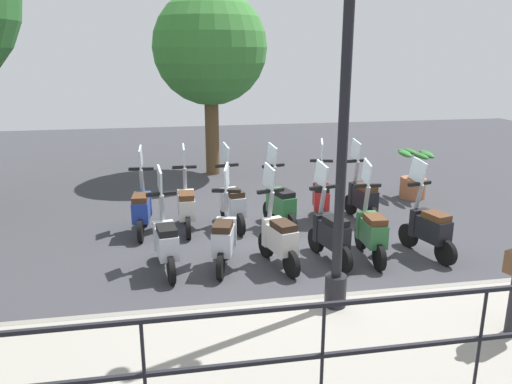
{
  "coord_description": "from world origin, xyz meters",
  "views": [
    {
      "loc": [
        -7.67,
        1.91,
        3.18
      ],
      "look_at": [
        0.2,
        0.5,
        0.9
      ],
      "focal_mm": 35.0,
      "sensor_mm": 36.0,
      "label": 1
    }
  ],
  "objects_px": {
    "scooter_far_4": "(186,206)",
    "scooter_far_5": "(142,208)",
    "scooter_far_1": "(321,197)",
    "potted_palm": "(413,178)",
    "lamp_post_near": "(342,146)",
    "scooter_near_0": "(428,227)",
    "scooter_far_3": "(232,203)",
    "scooter_near_2": "(330,232)",
    "scooter_near_3": "(279,237)",
    "scooter_far_0": "(362,197)",
    "scooter_far_2": "(280,203)",
    "scooter_near_4": "(224,237)",
    "scooter_near_1": "(371,230)",
    "scooter_near_5": "(166,241)",
    "tree_distant": "(210,48)"
  },
  "relations": [
    {
      "from": "scooter_near_3",
      "to": "scooter_far_1",
      "type": "bearing_deg",
      "value": -48.63
    },
    {
      "from": "scooter_far_4",
      "to": "scooter_far_5",
      "type": "relative_size",
      "value": 1.0
    },
    {
      "from": "scooter_near_0",
      "to": "scooter_near_2",
      "type": "relative_size",
      "value": 1.0
    },
    {
      "from": "potted_palm",
      "to": "scooter_far_4",
      "type": "height_order",
      "value": "scooter_far_4"
    },
    {
      "from": "potted_palm",
      "to": "scooter_near_3",
      "type": "distance_m",
      "value": 4.86
    },
    {
      "from": "scooter_far_3",
      "to": "scooter_far_4",
      "type": "bearing_deg",
      "value": 79.08
    },
    {
      "from": "potted_palm",
      "to": "scooter_near_3",
      "type": "xyz_separation_m",
      "value": [
        -3.08,
        3.76,
        0.04
      ]
    },
    {
      "from": "potted_palm",
      "to": "scooter_far_3",
      "type": "xyz_separation_m",
      "value": [
        -1.25,
        4.22,
        0.04
      ]
    },
    {
      "from": "scooter_far_2",
      "to": "scooter_far_3",
      "type": "xyz_separation_m",
      "value": [
        0.17,
        0.86,
        0.0
      ]
    },
    {
      "from": "scooter_near_0",
      "to": "scooter_near_4",
      "type": "relative_size",
      "value": 1.0
    },
    {
      "from": "potted_palm",
      "to": "scooter_near_0",
      "type": "height_order",
      "value": "scooter_near_0"
    },
    {
      "from": "lamp_post_near",
      "to": "scooter_far_0",
      "type": "xyz_separation_m",
      "value": [
        3.34,
        -1.67,
        -1.66
      ]
    },
    {
      "from": "tree_distant",
      "to": "potted_palm",
      "type": "distance_m",
      "value": 5.86
    },
    {
      "from": "scooter_near_4",
      "to": "scooter_far_1",
      "type": "bearing_deg",
      "value": -34.11
    },
    {
      "from": "lamp_post_near",
      "to": "potted_palm",
      "type": "xyz_separation_m",
      "value": [
        4.64,
        -3.39,
        -1.7
      ]
    },
    {
      "from": "scooter_far_2",
      "to": "scooter_far_5",
      "type": "distance_m",
      "value": 2.48
    },
    {
      "from": "scooter_near_1",
      "to": "scooter_near_5",
      "type": "bearing_deg",
      "value": 90.62
    },
    {
      "from": "scooter_far_3",
      "to": "scooter_far_1",
      "type": "bearing_deg",
      "value": -98.69
    },
    {
      "from": "scooter_far_4",
      "to": "scooter_far_0",
      "type": "bearing_deg",
      "value": -90.91
    },
    {
      "from": "scooter_far_4",
      "to": "scooter_far_5",
      "type": "xyz_separation_m",
      "value": [
        -0.0,
        0.79,
        0.0
      ]
    },
    {
      "from": "potted_palm",
      "to": "scooter_near_1",
      "type": "bearing_deg",
      "value": 143.29
    },
    {
      "from": "scooter_near_4",
      "to": "scooter_far_2",
      "type": "xyz_separation_m",
      "value": [
        1.53,
        -1.2,
        0.0
      ]
    },
    {
      "from": "scooter_far_5",
      "to": "scooter_far_0",
      "type": "bearing_deg",
      "value": -87.04
    },
    {
      "from": "scooter_far_4",
      "to": "lamp_post_near",
      "type": "bearing_deg",
      "value": -154.15
    },
    {
      "from": "scooter_near_3",
      "to": "scooter_far_3",
      "type": "bearing_deg",
      "value": -1.14
    },
    {
      "from": "scooter_near_4",
      "to": "scooter_far_4",
      "type": "distance_m",
      "value": 1.77
    },
    {
      "from": "scooter_near_5",
      "to": "scooter_far_0",
      "type": "xyz_separation_m",
      "value": [
        1.66,
        -3.7,
        0.0
      ]
    },
    {
      "from": "scooter_near_3",
      "to": "scooter_far_2",
      "type": "xyz_separation_m",
      "value": [
        1.66,
        -0.4,
        0.0
      ]
    },
    {
      "from": "scooter_near_2",
      "to": "scooter_far_2",
      "type": "bearing_deg",
      "value": 2.0
    },
    {
      "from": "potted_palm",
      "to": "scooter_far_3",
      "type": "distance_m",
      "value": 4.4
    },
    {
      "from": "potted_palm",
      "to": "scooter_far_0",
      "type": "xyz_separation_m",
      "value": [
        -1.3,
        1.72,
        0.04
      ]
    },
    {
      "from": "scooter_near_1",
      "to": "scooter_near_4",
      "type": "xyz_separation_m",
      "value": [
        0.1,
        2.28,
        0.0
      ]
    },
    {
      "from": "lamp_post_near",
      "to": "scooter_near_0",
      "type": "height_order",
      "value": "lamp_post_near"
    },
    {
      "from": "scooter_near_3",
      "to": "scooter_far_5",
      "type": "height_order",
      "value": "same"
    },
    {
      "from": "scooter_near_0",
      "to": "scooter_far_3",
      "type": "height_order",
      "value": "same"
    },
    {
      "from": "scooter_near_2",
      "to": "scooter_far_2",
      "type": "height_order",
      "value": "same"
    },
    {
      "from": "scooter_far_1",
      "to": "scooter_far_5",
      "type": "bearing_deg",
      "value": 105.96
    },
    {
      "from": "scooter_far_1",
      "to": "lamp_post_near",
      "type": "bearing_deg",
      "value": 179.92
    },
    {
      "from": "scooter_near_3",
      "to": "scooter_far_1",
      "type": "height_order",
      "value": "same"
    },
    {
      "from": "scooter_near_4",
      "to": "scooter_far_0",
      "type": "distance_m",
      "value": 3.28
    },
    {
      "from": "scooter_near_3",
      "to": "scooter_near_5",
      "type": "distance_m",
      "value": 1.67
    },
    {
      "from": "lamp_post_near",
      "to": "scooter_near_1",
      "type": "height_order",
      "value": "lamp_post_near"
    },
    {
      "from": "scooter_far_5",
      "to": "scooter_near_1",
      "type": "bearing_deg",
      "value": -113.37
    },
    {
      "from": "scooter_near_2",
      "to": "scooter_near_3",
      "type": "height_order",
      "value": "same"
    },
    {
      "from": "scooter_far_1",
      "to": "scooter_far_4",
      "type": "bearing_deg",
      "value": 106.35
    },
    {
      "from": "scooter_far_0",
      "to": "scooter_far_5",
      "type": "xyz_separation_m",
      "value": [
        0.04,
        4.11,
        0.0
      ]
    },
    {
      "from": "tree_distant",
      "to": "scooter_near_4",
      "type": "distance_m",
      "value": 6.61
    },
    {
      "from": "scooter_near_2",
      "to": "scooter_near_4",
      "type": "distance_m",
      "value": 1.63
    },
    {
      "from": "scooter_far_3",
      "to": "scooter_far_5",
      "type": "distance_m",
      "value": 1.62
    },
    {
      "from": "lamp_post_near",
      "to": "scooter_near_0",
      "type": "distance_m",
      "value": 3.07
    }
  ]
}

